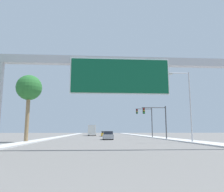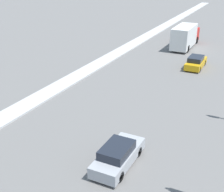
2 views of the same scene
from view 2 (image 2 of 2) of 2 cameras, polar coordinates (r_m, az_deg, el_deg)
median_strip_left at (r=41.42m, az=0.34°, el=7.49°), size 2.00×120.00×0.15m
car_mid_left at (r=19.35m, az=1.10°, el=-10.79°), size 1.76×4.49×1.46m
car_mid_center at (r=37.74m, az=15.08°, el=5.98°), size 1.70×4.38×1.40m
truck_box_primary at (r=46.22m, az=13.25°, el=10.57°), size 2.30×8.25×3.18m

